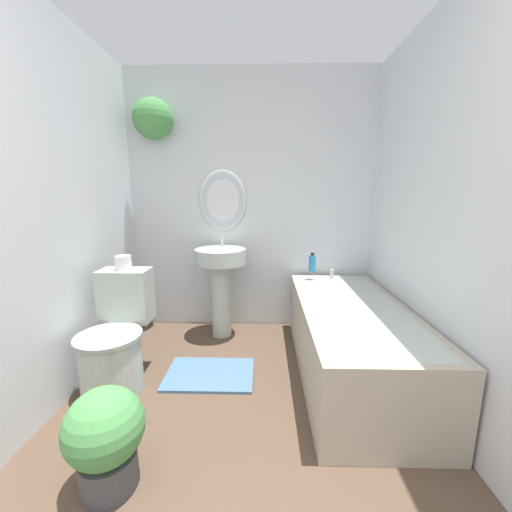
# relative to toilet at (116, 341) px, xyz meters

# --- Properties ---
(wall_back) EXTENTS (2.40, 0.35, 2.40)m
(wall_back) POSITION_rel_toilet_xyz_m (0.77, 1.08, 0.96)
(wall_back) COLOR silver
(wall_back) RESTS_ON ground_plane
(wall_left) EXTENTS (0.06, 2.95, 2.40)m
(wall_left) POSITION_rel_toilet_xyz_m (-0.30, -0.35, 0.88)
(wall_left) COLOR silver
(wall_left) RESTS_ON ground_plane
(wall_right) EXTENTS (0.06, 2.95, 2.40)m
(wall_right) POSITION_rel_toilet_xyz_m (2.04, -0.35, 0.88)
(wall_right) COLOR silver
(wall_right) RESTS_ON ground_plane
(toilet) EXTENTS (0.41, 0.60, 0.77)m
(toilet) POSITION_rel_toilet_xyz_m (0.00, 0.00, 0.00)
(toilet) COLOR #B2BCB2
(toilet) RESTS_ON ground_plane
(pedestal_sink) EXTENTS (0.45, 0.45, 0.91)m
(pedestal_sink) POSITION_rel_toilet_xyz_m (0.60, 0.80, 0.25)
(pedestal_sink) COLOR #B2BCB2
(pedestal_sink) RESTS_ON ground_plane
(bathtub) EXTENTS (0.73, 1.65, 0.60)m
(bathtub) POSITION_rel_toilet_xyz_m (1.62, 0.19, -0.05)
(bathtub) COLOR #B2A893
(bathtub) RESTS_ON ground_plane
(shampoo_bottle) EXTENTS (0.06, 0.06, 0.17)m
(shampoo_bottle) POSITION_rel_toilet_xyz_m (1.43, 0.86, 0.36)
(shampoo_bottle) COLOR #2D84C6
(shampoo_bottle) RESTS_ON bathtub
(potted_plant) EXTENTS (0.34, 0.34, 0.47)m
(potted_plant) POSITION_rel_toilet_xyz_m (0.30, -0.75, -0.06)
(potted_plant) COLOR #47474C
(potted_plant) RESTS_ON ground_plane
(bath_mat) EXTENTS (0.63, 0.43, 0.02)m
(bath_mat) POSITION_rel_toilet_xyz_m (0.60, 0.13, -0.31)
(bath_mat) COLOR #4C7093
(bath_mat) RESTS_ON ground_plane
(toilet_paper_roll) EXTENTS (0.11, 0.11, 0.10)m
(toilet_paper_roll) POSITION_rel_toilet_xyz_m (-0.00, 0.20, 0.50)
(toilet_paper_roll) COLOR white
(toilet_paper_roll) RESTS_ON toilet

